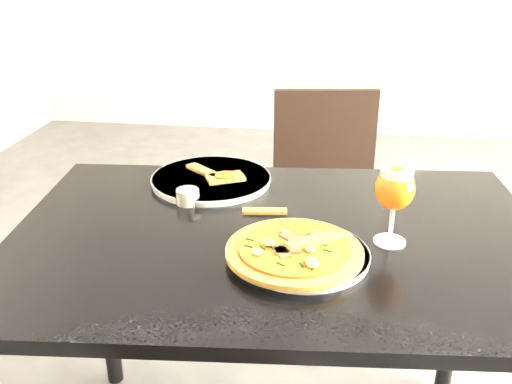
# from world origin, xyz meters

# --- Properties ---
(dining_table) EXTENTS (1.27, 0.90, 0.75)m
(dining_table) POSITION_xyz_m (-0.32, -0.11, 0.66)
(dining_table) COLOR black
(dining_table) RESTS_ON ground
(chair_far) EXTENTS (0.45, 0.45, 0.86)m
(chair_far) POSITION_xyz_m (-0.22, 0.68, 0.47)
(chair_far) COLOR black
(chair_far) RESTS_ON ground
(plate_main) EXTENTS (0.30, 0.30, 0.01)m
(plate_main) POSITION_xyz_m (-0.26, -0.21, 0.76)
(plate_main) COLOR white
(plate_main) RESTS_ON dining_table
(pizza) EXTENTS (0.28, 0.28, 0.03)m
(pizza) POSITION_xyz_m (-0.28, -0.22, 0.77)
(pizza) COLOR olive
(pizza) RESTS_ON plate_main
(plate_second) EXTENTS (0.37, 0.37, 0.02)m
(plate_second) POSITION_xyz_m (-0.53, 0.15, 0.76)
(plate_second) COLOR white
(plate_second) RESTS_ON dining_table
(crust_scraps) EXTENTS (0.18, 0.14, 0.01)m
(crust_scraps) POSITION_xyz_m (-0.51, 0.15, 0.77)
(crust_scraps) COLOR olive
(crust_scraps) RESTS_ON plate_second
(loose_crust) EXTENTS (0.11, 0.04, 0.01)m
(loose_crust) POSITION_xyz_m (-0.36, -0.01, 0.75)
(loose_crust) COLOR olive
(loose_crust) RESTS_ON dining_table
(sauce_cup) EXTENTS (0.06, 0.06, 0.04)m
(sauce_cup) POSITION_xyz_m (-0.56, 0.01, 0.77)
(sauce_cup) COLOR #B9B8A7
(sauce_cup) RESTS_ON dining_table
(beer_glass) EXTENTS (0.08, 0.08, 0.18)m
(beer_glass) POSITION_xyz_m (-0.08, -0.12, 0.88)
(beer_glass) COLOR silver
(beer_glass) RESTS_ON dining_table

